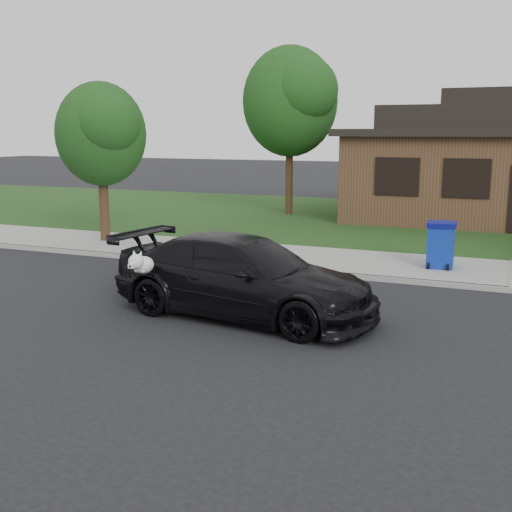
% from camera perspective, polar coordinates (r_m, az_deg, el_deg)
% --- Properties ---
extents(ground, '(120.00, 120.00, 0.00)m').
position_cam_1_polar(ground, '(11.64, 2.19, -5.45)').
color(ground, black).
rests_on(ground, ground).
extents(sidewalk, '(60.00, 3.00, 0.12)m').
position_cam_1_polar(sidewalk, '(16.27, 8.36, -0.57)').
color(sidewalk, gray).
rests_on(sidewalk, ground).
extents(curb, '(60.00, 0.12, 0.12)m').
position_cam_1_polar(curb, '(14.85, 6.92, -1.65)').
color(curb, gray).
rests_on(curb, ground).
extents(lawn, '(60.00, 13.00, 0.13)m').
position_cam_1_polar(lawn, '(24.00, 13.11, 3.00)').
color(lawn, '#193814').
rests_on(lawn, ground).
extents(sedan, '(5.20, 2.68, 1.45)m').
position_cam_1_polar(sedan, '(11.55, -1.14, -1.85)').
color(sedan, black).
rests_on(sedan, ground).
extents(recycling_bin, '(0.69, 0.72, 1.09)m').
position_cam_1_polar(recycling_bin, '(15.75, 16.10, 0.98)').
color(recycling_bin, navy).
rests_on(recycling_bin, sidewalk).
extents(tree_0, '(3.78, 3.60, 6.34)m').
position_cam_1_polar(tree_0, '(24.77, 3.31, 13.74)').
color(tree_0, '#332114').
rests_on(tree_0, ground).
extents(tree_2, '(2.73, 2.60, 4.59)m').
position_cam_1_polar(tree_2, '(19.22, -13.50, 10.64)').
color(tree_2, '#332114').
rests_on(tree_2, ground).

